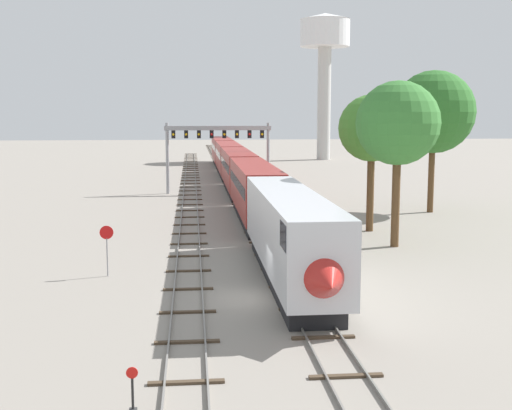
% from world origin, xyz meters
% --- Properties ---
extents(ground_plane, '(400.00, 400.00, 0.00)m').
position_xyz_m(ground_plane, '(0.00, 0.00, 0.00)').
color(ground_plane, gray).
extents(track_main, '(2.60, 200.00, 0.16)m').
position_xyz_m(track_main, '(2.00, 60.00, 0.07)').
color(track_main, slate).
rests_on(track_main, ground).
extents(track_near, '(2.60, 160.00, 0.16)m').
position_xyz_m(track_near, '(-3.50, 40.00, 0.07)').
color(track_near, slate).
rests_on(track_near, ground).
extents(passenger_train, '(3.04, 101.13, 4.80)m').
position_xyz_m(passenger_train, '(2.00, 44.19, 2.61)').
color(passenger_train, silver).
rests_on(passenger_train, ground).
extents(signal_gantry, '(12.10, 0.49, 8.02)m').
position_xyz_m(signal_gantry, '(-0.25, 43.85, 5.97)').
color(signal_gantry, '#999BA0').
rests_on(signal_gantry, ground).
extents(water_tower, '(9.77, 9.77, 28.24)m').
position_xyz_m(water_tower, '(22.71, 97.56, 22.24)').
color(water_tower, beige).
rests_on(water_tower, ground).
extents(switch_stand, '(0.36, 0.24, 1.46)m').
position_xyz_m(switch_stand, '(-5.10, -12.02, 0.52)').
color(switch_stand, black).
rests_on(switch_stand, ground).
extents(stop_sign, '(0.76, 0.08, 2.88)m').
position_xyz_m(stop_sign, '(-8.00, 5.34, 1.87)').
color(stop_sign, gray).
rests_on(stop_sign, ground).
extents(trackside_tree_left, '(5.66, 5.66, 11.25)m').
position_xyz_m(trackside_tree_left, '(10.55, 11.96, 8.36)').
color(trackside_tree_left, brown).
rests_on(trackside_tree_left, ground).
extents(trackside_tree_mid, '(5.11, 5.11, 10.51)m').
position_xyz_m(trackside_tree_mid, '(10.45, 18.04, 7.89)').
color(trackside_tree_mid, brown).
rests_on(trackside_tree_mid, ground).
extents(trackside_tree_right, '(7.50, 7.50, 12.95)m').
position_xyz_m(trackside_tree_right, '(18.67, 27.18, 9.17)').
color(trackside_tree_right, brown).
rests_on(trackside_tree_right, ground).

